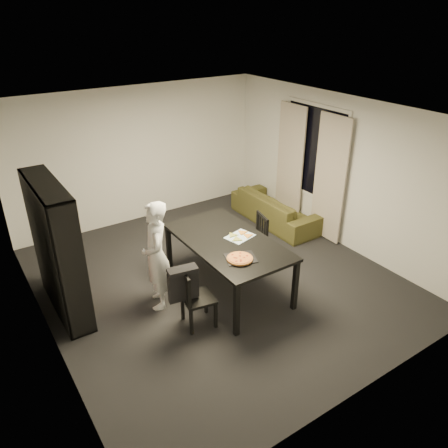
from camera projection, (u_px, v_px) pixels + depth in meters
room at (216, 204)px, 6.29m from camera, size 5.01×5.51×2.61m
window_pane at (314, 152)px, 7.88m from camera, size 0.02×1.40×1.60m
window_frame at (314, 152)px, 7.87m from camera, size 0.03×1.52×1.72m
curtain_left at (330, 179)px, 7.60m from camera, size 0.03×0.70×2.25m
curtain_right at (290, 163)px, 8.38m from camera, size 0.03×0.70×2.25m
bookshelf at (57, 249)px, 5.83m from camera, size 0.35×1.50×1.90m
dining_table at (228, 245)px, 6.34m from camera, size 1.10×1.99×0.83m
chair_left at (192, 295)px, 5.69m from camera, size 0.46×0.46×0.86m
chair_right at (256, 237)px, 7.08m from camera, size 0.49×0.49×0.88m
draped_jacket at (183, 283)px, 5.55m from camera, size 0.41×0.23×0.48m
person at (156, 256)px, 5.98m from camera, size 0.56×0.68×1.59m
baking_tray at (241, 258)px, 5.85m from camera, size 0.48×0.44×0.01m
pepperoni_pizza at (240, 258)px, 5.81m from camera, size 0.35×0.35×0.03m
kitchen_towel at (240, 237)px, 6.40m from camera, size 0.46×0.39×0.01m
pizza_slices at (240, 236)px, 6.40m from camera, size 0.45×0.41×0.01m
sofa at (276, 208)px, 8.58m from camera, size 0.77×1.98×0.58m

